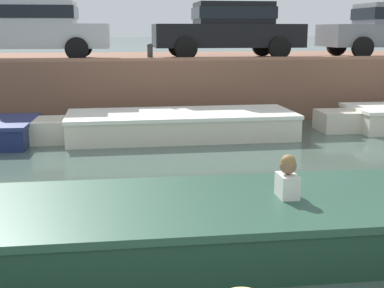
{
  "coord_description": "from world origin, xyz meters",
  "views": [
    {
      "loc": [
        -0.78,
        -1.44,
        2.38
      ],
      "look_at": [
        0.06,
        4.31,
        1.15
      ],
      "focal_mm": 50.0,
      "sensor_mm": 36.0,
      "label": 1
    }
  ],
  "objects_px": {
    "car_left_inner_silver": "(31,27)",
    "mooring_bollard_mid": "(150,51)",
    "motorboat_passing": "(237,224)",
    "car_centre_black": "(229,28)",
    "boat_moored_central_cream": "(170,125)"
  },
  "relations": [
    {
      "from": "car_left_inner_silver",
      "to": "mooring_bollard_mid",
      "type": "bearing_deg",
      "value": -20.43
    },
    {
      "from": "motorboat_passing",
      "to": "car_centre_black",
      "type": "relative_size",
      "value": 1.68
    },
    {
      "from": "mooring_bollard_mid",
      "to": "motorboat_passing",
      "type": "bearing_deg",
      "value": -87.58
    },
    {
      "from": "boat_moored_central_cream",
      "to": "mooring_bollard_mid",
      "type": "relative_size",
      "value": 13.71
    },
    {
      "from": "boat_moored_central_cream",
      "to": "motorboat_passing",
      "type": "distance_m",
      "value": 6.37
    },
    {
      "from": "boat_moored_central_cream",
      "to": "mooring_bollard_mid",
      "type": "height_order",
      "value": "mooring_bollard_mid"
    },
    {
      "from": "car_left_inner_silver",
      "to": "mooring_bollard_mid",
      "type": "xyz_separation_m",
      "value": [
        3.12,
        -1.16,
        -0.61
      ]
    },
    {
      "from": "motorboat_passing",
      "to": "car_centre_black",
      "type": "bearing_deg",
      "value": 78.48
    },
    {
      "from": "car_left_inner_silver",
      "to": "car_centre_black",
      "type": "height_order",
      "value": "same"
    },
    {
      "from": "car_left_inner_silver",
      "to": "motorboat_passing",
      "type": "bearing_deg",
      "value": -70.22
    },
    {
      "from": "motorboat_passing",
      "to": "car_centre_black",
      "type": "height_order",
      "value": "car_centre_black"
    },
    {
      "from": "motorboat_passing",
      "to": "car_left_inner_silver",
      "type": "bearing_deg",
      "value": 109.78
    },
    {
      "from": "motorboat_passing",
      "to": "mooring_bollard_mid",
      "type": "distance_m",
      "value": 8.66
    },
    {
      "from": "car_centre_black",
      "to": "mooring_bollard_mid",
      "type": "xyz_separation_m",
      "value": [
        -2.33,
        -1.16,
        -0.61
      ]
    },
    {
      "from": "boat_moored_central_cream",
      "to": "car_left_inner_silver",
      "type": "bearing_deg",
      "value": 135.84
    }
  ]
}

